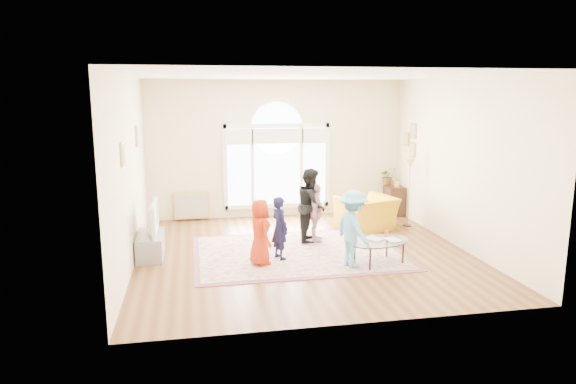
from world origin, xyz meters
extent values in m
plane|color=#572F16|center=(0.00, 0.00, 0.00)|extent=(6.00, 6.00, 0.00)
plane|color=beige|center=(0.00, 3.00, 1.60)|extent=(6.00, 0.00, 6.00)
plane|color=beige|center=(0.00, -3.00, 1.60)|extent=(6.00, 0.00, 6.00)
plane|color=beige|center=(-3.00, 0.00, 1.60)|extent=(0.00, 6.00, 6.00)
plane|color=beige|center=(3.00, 0.00, 1.60)|extent=(0.00, 6.00, 6.00)
plane|color=white|center=(0.00, 0.00, 3.20)|extent=(6.00, 6.00, 0.00)
cube|color=white|center=(0.00, 2.96, 0.25)|extent=(2.50, 0.08, 0.10)
cube|color=white|center=(0.00, 2.96, 2.15)|extent=(2.50, 0.08, 0.10)
cube|color=white|center=(-1.22, 2.96, 1.20)|extent=(0.10, 0.08, 2.00)
cube|color=white|center=(1.22, 2.96, 1.20)|extent=(0.10, 0.08, 2.00)
cube|color=#C6E2FF|center=(-0.90, 2.96, 1.20)|extent=(0.55, 0.02, 1.80)
cube|color=#C6E2FF|center=(0.90, 2.96, 1.20)|extent=(0.55, 0.02, 1.80)
cube|color=#C6E2FF|center=(0.00, 2.96, 1.20)|extent=(1.10, 0.02, 1.80)
cylinder|color=#C6E2FF|center=(0.00, 2.96, 2.10)|extent=(1.20, 0.02, 1.20)
cube|color=white|center=(-0.59, 2.95, 1.20)|extent=(0.07, 0.04, 1.80)
cube|color=white|center=(0.59, 2.95, 1.20)|extent=(0.07, 0.04, 1.80)
cube|color=white|center=(-0.90, 2.88, 1.92)|extent=(0.65, 0.12, 0.35)
cube|color=white|center=(0.00, 2.88, 1.92)|extent=(1.20, 0.12, 0.35)
cube|color=white|center=(0.90, 2.88, 1.92)|extent=(0.65, 0.12, 0.35)
cube|color=tan|center=(-2.98, 1.30, 2.10)|extent=(0.03, 0.34, 0.40)
cube|color=#ADA38E|center=(-2.96, 1.30, 2.10)|extent=(0.01, 0.28, 0.34)
cube|color=tan|center=(-2.98, -0.90, 2.00)|extent=(0.03, 0.30, 0.36)
cube|color=#ADA38E|center=(-2.96, -0.90, 2.00)|extent=(0.01, 0.24, 0.30)
cube|color=tan|center=(2.98, 2.05, 2.05)|extent=(0.03, 0.28, 0.34)
cube|color=#ADA38E|center=(2.96, 2.05, 2.05)|extent=(0.01, 0.22, 0.28)
cube|color=tan|center=(2.98, 2.05, 1.62)|extent=(0.03, 0.28, 0.34)
cube|color=#ADA38E|center=(2.96, 2.05, 1.62)|extent=(0.01, 0.22, 0.28)
cube|color=tan|center=(2.98, 2.40, 1.84)|extent=(0.03, 0.26, 0.32)
cube|color=#ADA38E|center=(2.96, 2.40, 1.84)|extent=(0.01, 0.20, 0.26)
cube|color=beige|center=(-0.10, 0.03, 0.01)|extent=(3.60, 2.60, 0.02)
cube|color=#814A51|center=(-0.10, 0.03, 0.01)|extent=(3.80, 2.80, 0.01)
cube|color=gray|center=(-2.75, 0.30, 0.21)|extent=(0.45, 1.00, 0.42)
imported|color=black|center=(-2.75, 0.30, 0.71)|extent=(0.13, 1.01, 0.58)
cube|color=#5E81D7|center=(-2.66, 0.30, 0.71)|extent=(0.02, 0.82, 0.47)
ellipsoid|color=silver|center=(1.14, -0.85, 0.41)|extent=(1.31, 1.07, 0.02)
cylinder|color=black|center=(1.41, -0.53, 0.20)|extent=(0.03, 0.03, 0.40)
cylinder|color=black|center=(0.73, -0.78, 0.20)|extent=(0.03, 0.03, 0.40)
cylinder|color=black|center=(1.54, -0.92, 0.20)|extent=(0.03, 0.03, 0.40)
cylinder|color=black|center=(0.87, -1.17, 0.20)|extent=(0.03, 0.03, 0.40)
imported|color=#B2A58C|center=(0.97, -0.85, 0.43)|extent=(0.35, 0.36, 0.03)
imported|color=#B2A58C|center=(1.26, -0.89, 0.43)|extent=(0.26, 0.32, 0.02)
cylinder|color=#D34B2A|center=(1.34, -0.67, 0.48)|extent=(0.07, 0.07, 0.12)
imported|color=gold|center=(1.68, 1.35, 0.36)|extent=(1.36, 1.27, 0.72)
cube|color=black|center=(2.78, 2.53, 0.35)|extent=(0.40, 0.50, 0.70)
cylinder|color=black|center=(2.68, 1.50, 0.01)|extent=(0.20, 0.20, 0.02)
cylinder|color=#B78946|center=(2.68, 1.50, 0.68)|extent=(0.02, 0.02, 1.35)
cone|color=#CCB284|center=(2.68, 1.50, 1.40)|extent=(0.30, 0.30, 0.22)
cylinder|color=white|center=(2.70, 2.80, 0.35)|extent=(0.20, 0.20, 0.70)
imported|color=#33722D|center=(2.70, 2.80, 0.91)|extent=(0.40, 0.35, 0.42)
cube|color=tan|center=(-2.02, 2.90, 0.00)|extent=(0.80, 0.14, 0.62)
imported|color=#AD280C|center=(-0.87, -0.51, 0.58)|extent=(0.50, 0.63, 1.13)
imported|color=black|center=(-0.49, -0.27, 0.58)|extent=(0.40, 0.48, 1.12)
imported|color=black|center=(0.30, 0.71, 0.74)|extent=(0.71, 0.82, 1.44)
imported|color=#D49AA1|center=(0.38, 0.64, 0.59)|extent=(0.46, 0.73, 1.15)
imported|color=#65B3DA|center=(0.64, -0.91, 0.67)|extent=(0.69, 0.94, 1.31)
camera|label=1|loc=(-1.96, -8.85, 2.91)|focal=32.00mm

